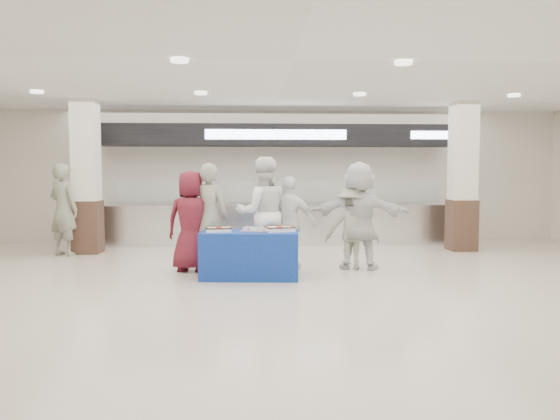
{
  "coord_description": "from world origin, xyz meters",
  "views": [
    {
      "loc": [
        -0.55,
        -7.38,
        1.7
      ],
      "look_at": [
        -0.09,
        1.6,
        1.07
      ],
      "focal_mm": 35.0,
      "sensor_mm": 36.0,
      "label": 1
    }
  ],
  "objects": [
    {
      "name": "soldier_bg",
      "position": [
        -4.38,
        3.88,
        0.94
      ],
      "size": [
        0.82,
        0.72,
        1.88
      ],
      "primitive_type": "imported",
      "rotation": [
        0.0,
        0.0,
        2.66
      ],
      "color": "gray",
      "rests_on": "ground"
    },
    {
      "name": "soldier_b",
      "position": [
        1.2,
        2.07,
        0.74
      ],
      "size": [
        1.05,
        0.74,
        1.47
      ],
      "primitive_type": "imported",
      "rotation": [
        0.0,
        0.0,
        2.92
      ],
      "color": "gray",
      "rests_on": "ground"
    },
    {
      "name": "serving_line",
      "position": [
        0.0,
        5.4,
        1.16
      ],
      "size": [
        8.7,
        0.85,
        2.8
      ],
      "color": "silver",
      "rests_on": "ground"
    },
    {
      "name": "sheet_cake_right",
      "position": [
        -0.11,
        1.33,
        0.8
      ],
      "size": [
        0.5,
        0.42,
        0.09
      ],
      "color": "white",
      "rests_on": "display_table"
    },
    {
      "name": "cupcake_tray",
      "position": [
        -0.53,
        1.34,
        0.78
      ],
      "size": [
        0.49,
        0.41,
        0.07
      ],
      "color": "#A6A6AB",
      "rests_on": "display_table"
    },
    {
      "name": "civilian_white",
      "position": [
        1.32,
        2.06,
        0.94
      ],
      "size": [
        1.83,
        0.94,
        1.88
      ],
      "primitive_type": "imported",
      "rotation": [
        0.0,
        0.0,
        2.91
      ],
      "color": "white",
      "rests_on": "ground"
    },
    {
      "name": "column_left",
      "position": [
        -4.0,
        4.2,
        1.53
      ],
      "size": [
        0.55,
        0.55,
        3.2
      ],
      "color": "#3B251A",
      "rests_on": "ground"
    },
    {
      "name": "ground",
      "position": [
        0.0,
        0.0,
        0.0
      ],
      "size": [
        14.0,
        14.0,
        0.0
      ],
      "primitive_type": "plane",
      "color": "beige",
      "rests_on": "ground"
    },
    {
      "name": "display_table",
      "position": [
        -0.59,
        1.33,
        0.38
      ],
      "size": [
        1.6,
        0.89,
        0.75
      ],
      "primitive_type": "cube",
      "rotation": [
        0.0,
        0.0,
        -0.07
      ],
      "color": "#153996",
      "rests_on": "ground"
    },
    {
      "name": "chef_short",
      "position": [
        0.11,
        2.09,
        0.82
      ],
      "size": [
        1.03,
        0.72,
        1.63
      ],
      "primitive_type": "imported",
      "rotation": [
        0.0,
        0.0,
        2.76
      ],
      "color": "white",
      "rests_on": "ground"
    },
    {
      "name": "chef_tall",
      "position": [
        -0.36,
        2.06,
        0.98
      ],
      "size": [
        1.04,
        0.86,
        1.96
      ],
      "primitive_type": "imported",
      "rotation": [
        0.0,
        0.0,
        3.27
      ],
      "color": "white",
      "rests_on": "ground"
    },
    {
      "name": "soldier_a",
      "position": [
        -1.28,
        1.97,
        0.93
      ],
      "size": [
        0.78,
        0.63,
        1.86
      ],
      "primitive_type": "imported",
      "rotation": [
        0.0,
        0.0,
        2.82
      ],
      "color": "gray",
      "rests_on": "ground"
    },
    {
      "name": "sheet_cake_left",
      "position": [
        -1.08,
        1.33,
        0.79
      ],
      "size": [
        0.42,
        0.34,
        0.09
      ],
      "color": "white",
      "rests_on": "display_table"
    },
    {
      "name": "column_right",
      "position": [
        4.0,
        4.2,
        1.53
      ],
      "size": [
        0.55,
        0.55,
        3.2
      ],
      "color": "#3B251A",
      "rests_on": "ground"
    },
    {
      "name": "civilian_maroon",
      "position": [
        -1.59,
        1.97,
        0.87
      ],
      "size": [
        0.93,
        0.68,
        1.73
      ],
      "primitive_type": "imported",
      "rotation": [
        0.0,
        0.0,
        2.98
      ],
      "color": "maroon",
      "rests_on": "ground"
    }
  ]
}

